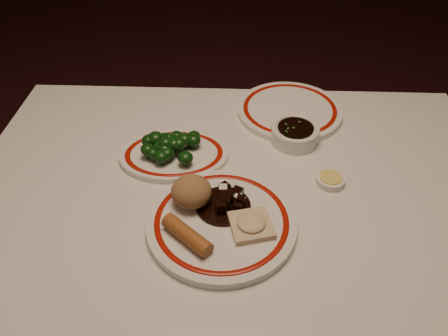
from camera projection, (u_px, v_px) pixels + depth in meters
dining_table at (234, 226)px, 1.00m from camera, size 1.20×0.90×0.75m
main_plate at (222, 222)px, 0.87m from camera, size 0.35×0.35×0.02m
rice_mound at (191, 191)px, 0.88m from camera, size 0.08×0.08×0.06m
spring_roll at (187, 235)px, 0.82m from camera, size 0.10×0.10×0.03m
fried_wonton at (251, 224)px, 0.84m from camera, size 0.10×0.10×0.02m
stirfry_heap at (226, 201)px, 0.89m from camera, size 0.11×0.12×0.03m
broccoli_plate at (174, 155)px, 1.03m from camera, size 0.27×0.24×0.02m
broccoli_pile at (170, 145)px, 1.01m from camera, size 0.14×0.12×0.05m
soy_bowl at (295, 134)px, 1.08m from camera, size 0.12×0.12×0.04m
sweet_sour_dish at (289, 132)px, 1.10m from camera, size 0.06×0.06×0.02m
mustard_dish at (330, 180)px, 0.97m from camera, size 0.06×0.06×0.02m
far_plate at (290, 110)px, 1.18m from camera, size 0.30×0.30×0.02m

